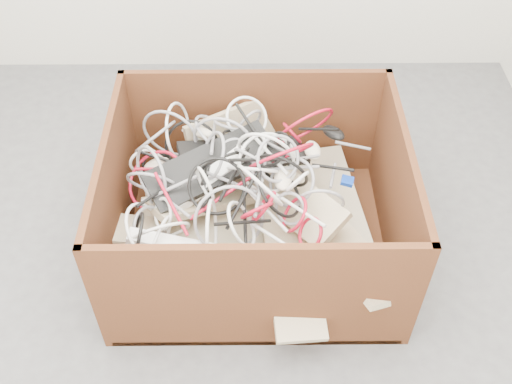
{
  "coord_description": "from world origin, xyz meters",
  "views": [
    {
      "loc": [
        0.13,
        -1.32,
        1.94
      ],
      "look_at": [
        0.14,
        0.24,
        0.3
      ],
      "focal_mm": 42.64,
      "sensor_mm": 36.0,
      "label": 1
    }
  ],
  "objects_px": {
    "power_strip_left": "(210,179)",
    "power_strip_right": "(172,246)",
    "cardboard_box": "(252,223)",
    "vga_plug": "(347,181)"
  },
  "relations": [
    {
      "from": "power_strip_left",
      "to": "power_strip_right",
      "type": "height_order",
      "value": "power_strip_left"
    },
    {
      "from": "power_strip_left",
      "to": "power_strip_right",
      "type": "relative_size",
      "value": 1.12
    },
    {
      "from": "power_strip_right",
      "to": "vga_plug",
      "type": "xyz_separation_m",
      "value": [
        0.62,
        0.3,
        -0.0
      ]
    },
    {
      "from": "cardboard_box",
      "to": "power_strip_left",
      "type": "bearing_deg",
      "value": 178.23
    },
    {
      "from": "cardboard_box",
      "to": "vga_plug",
      "type": "distance_m",
      "value": 0.4
    },
    {
      "from": "cardboard_box",
      "to": "vga_plug",
      "type": "xyz_separation_m",
      "value": [
        0.35,
        0.04,
        0.19
      ]
    },
    {
      "from": "vga_plug",
      "to": "cardboard_box",
      "type": "bearing_deg",
      "value": -160.4
    },
    {
      "from": "cardboard_box",
      "to": "vga_plug",
      "type": "height_order",
      "value": "cardboard_box"
    },
    {
      "from": "cardboard_box",
      "to": "power_strip_left",
      "type": "relative_size",
      "value": 3.21
    },
    {
      "from": "vga_plug",
      "to": "power_strip_right",
      "type": "bearing_deg",
      "value": -140.82
    }
  ]
}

